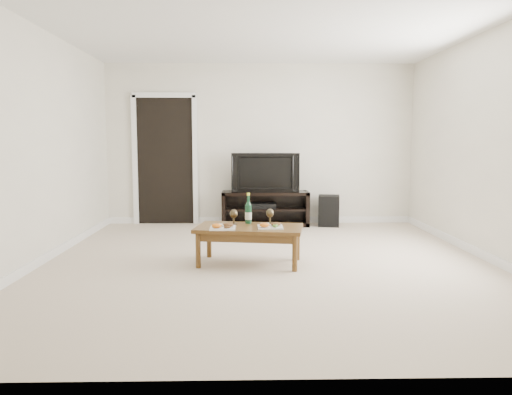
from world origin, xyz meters
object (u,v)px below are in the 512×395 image
object	(u,v)px
television	(265,172)
subwoofer	(329,211)
coffee_table	(249,245)
media_console	(265,208)

from	to	relation	value
television	subwoofer	distance (m)	1.19
television	subwoofer	xyz separation A→B (m)	(1.02, -0.07, -0.61)
television	coffee_table	size ratio (longest dim) A/B	0.93
media_console	subwoofer	xyz separation A→B (m)	(1.02, -0.07, -0.03)
coffee_table	subwoofer	bearing A→B (deg)	62.35
subwoofer	coffee_table	size ratio (longest dim) A/B	0.43
subwoofer	coffee_table	xyz separation A→B (m)	(-1.29, -2.47, -0.04)
media_console	television	bearing A→B (deg)	0.00
media_console	coffee_table	bearing A→B (deg)	-96.29
media_console	subwoofer	distance (m)	1.02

